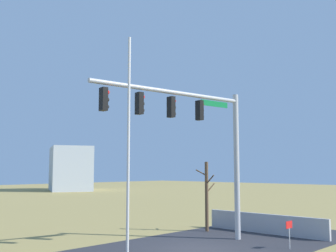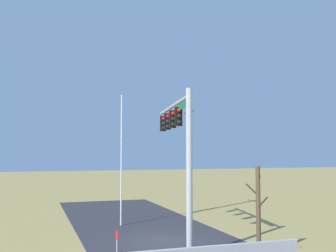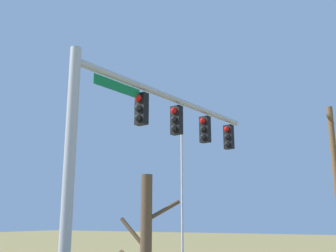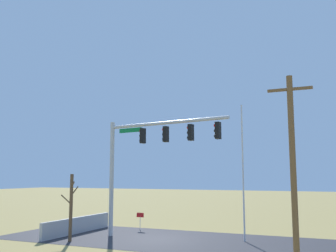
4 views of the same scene
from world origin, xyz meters
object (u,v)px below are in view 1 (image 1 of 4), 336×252
at_px(open_sign, 289,228).
at_px(distant_building, 70,169).
at_px(bare_tree, 207,195).
at_px(signal_mast, 197,129).
at_px(flagpole, 128,153).

distance_m(open_sign, distant_building, 55.67).
distance_m(bare_tree, open_sign, 6.21).
bearing_deg(distant_building, signal_mast, -179.56).
xyz_separation_m(flagpole, open_sign, (7.92, -1.85, -3.19)).
relative_size(signal_mast, distant_building, 0.78).
bearing_deg(bare_tree, open_sign, -105.21).
distance_m(flagpole, open_sign, 8.74).
relative_size(flagpole, bare_tree, 2.07).
height_order(bare_tree, distant_building, distant_building).
bearing_deg(flagpole, distant_building, 58.81).
bearing_deg(signal_mast, open_sign, -58.77).
distance_m(signal_mast, flagpole, 6.16).
xyz_separation_m(flagpole, distant_building, (29.81, 49.25, -0.44)).
height_order(bare_tree, open_sign, bare_tree).
height_order(signal_mast, open_sign, signal_mast).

